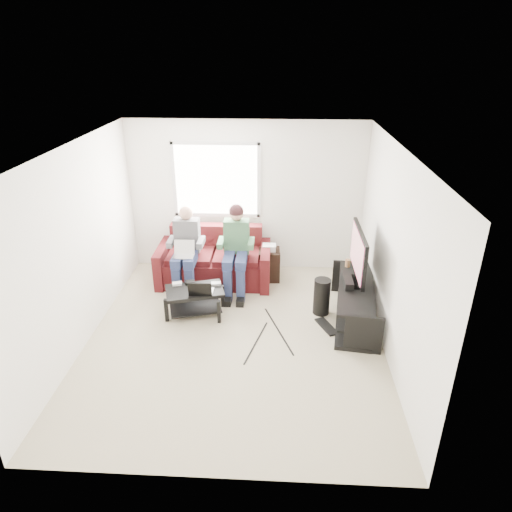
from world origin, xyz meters
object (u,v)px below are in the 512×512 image
object	(u,v)px
sofa	(215,262)
coffee_table	(195,296)
tv_stand	(355,304)
tv	(358,254)
subwoofer	(322,296)
end_table	(269,264)

from	to	relation	value
sofa	coffee_table	world-z (taller)	sofa
coffee_table	tv_stand	xyz separation A→B (m)	(2.35, -0.02, -0.06)
coffee_table	tv	xyz separation A→B (m)	(2.34, 0.08, 0.70)
subwoofer	sofa	bearing A→B (deg)	150.54
sofa	tv	size ratio (longest dim) A/B	1.71
sofa	subwoofer	xyz separation A→B (m)	(1.73, -0.98, -0.05)
coffee_table	subwoofer	bearing A→B (deg)	3.86
tv_stand	tv	world-z (taller)	tv
tv_stand	coffee_table	bearing A→B (deg)	179.58
tv	subwoofer	size ratio (longest dim) A/B	1.97
tv_stand	subwoofer	size ratio (longest dim) A/B	3.07
tv_stand	subwoofer	world-z (taller)	subwoofer
tv_stand	end_table	size ratio (longest dim) A/B	2.69
sofa	end_table	distance (m)	0.92
tv	subwoofer	xyz separation A→B (m)	(-0.46, 0.04, -0.73)
sofa	coffee_table	size ratio (longest dim) A/B	2.02
tv	subwoofer	world-z (taller)	tv
end_table	subwoofer	bearing A→B (deg)	-52.26
sofa	coffee_table	bearing A→B (deg)	-97.49
sofa	tv_stand	xyz separation A→B (m)	(2.20, -1.12, -0.08)
tv_stand	sofa	bearing A→B (deg)	152.97
tv_stand	tv	size ratio (longest dim) A/B	1.56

